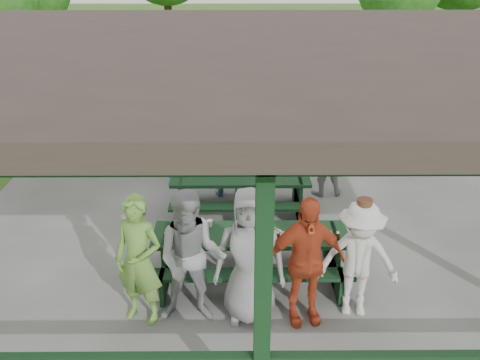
{
  "coord_description": "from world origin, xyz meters",
  "views": [
    {
      "loc": [
        -0.23,
        -7.46,
        4.48
      ],
      "look_at": [
        -0.18,
        -0.3,
        1.28
      ],
      "focal_mm": 38.0,
      "sensor_mm": 36.0,
      "label": 1
    }
  ],
  "objects_px": {
    "contestant_grey_left": "(192,259)",
    "contestant_green": "(139,261)",
    "contestant_grey_mid": "(250,256)",
    "spectator_lblue": "(229,157)",
    "picnic_table_far": "(241,191)",
    "contestant_white_fedora": "(358,260)",
    "spectator_blue": "(176,142)",
    "contestant_red": "(305,261)",
    "spectator_grey": "(325,157)",
    "farm_trailer": "(165,88)",
    "picnic_table_near": "(250,249)",
    "pickup_truck": "(249,90)"
  },
  "relations": [
    {
      "from": "contestant_grey_left",
      "to": "contestant_green",
      "type": "bearing_deg",
      "value": -178.51
    },
    {
      "from": "contestant_grey_mid",
      "to": "spectator_lblue",
      "type": "relative_size",
      "value": 1.18
    },
    {
      "from": "picnic_table_far",
      "to": "contestant_grey_mid",
      "type": "xyz_separation_m",
      "value": [
        0.09,
        -2.87,
        0.45
      ]
    },
    {
      "from": "contestant_white_fedora",
      "to": "spectator_lblue",
      "type": "height_order",
      "value": "contestant_white_fedora"
    },
    {
      "from": "contestant_white_fedora",
      "to": "spectator_blue",
      "type": "height_order",
      "value": "spectator_blue"
    },
    {
      "from": "contestant_green",
      "to": "spectator_blue",
      "type": "relative_size",
      "value": 0.96
    },
    {
      "from": "picnic_table_far",
      "to": "spectator_blue",
      "type": "height_order",
      "value": "spectator_blue"
    },
    {
      "from": "contestant_grey_left",
      "to": "contestant_red",
      "type": "distance_m",
      "value": 1.41
    },
    {
      "from": "spectator_grey",
      "to": "farm_trailer",
      "type": "bearing_deg",
      "value": -64.19
    },
    {
      "from": "contestant_grey_left",
      "to": "spectator_grey",
      "type": "relative_size",
      "value": 1.18
    },
    {
      "from": "contestant_green",
      "to": "spectator_blue",
      "type": "bearing_deg",
      "value": 109.2
    },
    {
      "from": "picnic_table_far",
      "to": "contestant_green",
      "type": "bearing_deg",
      "value": -114.06
    },
    {
      "from": "picnic_table_near",
      "to": "contestant_white_fedora",
      "type": "relative_size",
      "value": 1.66
    },
    {
      "from": "spectator_blue",
      "to": "contestant_grey_mid",
      "type": "bearing_deg",
      "value": 107.09
    },
    {
      "from": "contestant_green",
      "to": "contestant_grey_left",
      "type": "relative_size",
      "value": 0.97
    },
    {
      "from": "picnic_table_near",
      "to": "spectator_lblue",
      "type": "xyz_separation_m",
      "value": [
        -0.34,
        2.87,
        0.3
      ]
    },
    {
      "from": "picnic_table_near",
      "to": "spectator_lblue",
      "type": "height_order",
      "value": "spectator_lblue"
    },
    {
      "from": "picnic_table_near",
      "to": "contestant_grey_left",
      "type": "xyz_separation_m",
      "value": [
        -0.76,
        -0.9,
        0.43
      ]
    },
    {
      "from": "spectator_grey",
      "to": "contestant_grey_mid",
      "type": "bearing_deg",
      "value": 62.5
    },
    {
      "from": "contestant_red",
      "to": "pickup_truck",
      "type": "height_order",
      "value": "contestant_red"
    },
    {
      "from": "contestant_grey_left",
      "to": "spectator_blue",
      "type": "xyz_separation_m",
      "value": [
        -0.65,
        4.25,
        0.01
      ]
    },
    {
      "from": "contestant_green",
      "to": "contestant_grey_left",
      "type": "distance_m",
      "value": 0.66
    },
    {
      "from": "picnic_table_far",
      "to": "contestant_grey_mid",
      "type": "distance_m",
      "value": 2.91
    },
    {
      "from": "picnic_table_near",
      "to": "contestant_grey_mid",
      "type": "relative_size",
      "value": 1.5
    },
    {
      "from": "contestant_green",
      "to": "spectator_lblue",
      "type": "xyz_separation_m",
      "value": [
        1.08,
        3.76,
        -0.1
      ]
    },
    {
      "from": "contestant_white_fedora",
      "to": "pickup_truck",
      "type": "xyz_separation_m",
      "value": [
        -1.18,
        9.51,
        -0.17
      ]
    },
    {
      "from": "picnic_table_near",
      "to": "contestant_green",
      "type": "relative_size",
      "value": 1.58
    },
    {
      "from": "picnic_table_near",
      "to": "contestant_green",
      "type": "xyz_separation_m",
      "value": [
        -1.42,
        -0.9,
        0.4
      ]
    },
    {
      "from": "contestant_red",
      "to": "spectator_blue",
      "type": "bearing_deg",
      "value": 106.8
    },
    {
      "from": "contestant_green",
      "to": "spectator_grey",
      "type": "height_order",
      "value": "contestant_green"
    },
    {
      "from": "spectator_blue",
      "to": "farm_trailer",
      "type": "relative_size",
      "value": 0.51
    },
    {
      "from": "contestant_red",
      "to": "pickup_truck",
      "type": "bearing_deg",
      "value": 83.83
    },
    {
      "from": "spectator_lblue",
      "to": "spectator_blue",
      "type": "bearing_deg",
      "value": -22.41
    },
    {
      "from": "picnic_table_far",
      "to": "pickup_truck",
      "type": "distance_m",
      "value": 6.74
    },
    {
      "from": "contestant_white_fedora",
      "to": "pickup_truck",
      "type": "bearing_deg",
      "value": 103.39
    },
    {
      "from": "pickup_truck",
      "to": "spectator_grey",
      "type": "bearing_deg",
      "value": -175.29
    },
    {
      "from": "picnic_table_far",
      "to": "spectator_lblue",
      "type": "height_order",
      "value": "spectator_lblue"
    },
    {
      "from": "picnic_table_far",
      "to": "spectator_grey",
      "type": "xyz_separation_m",
      "value": [
        1.64,
        0.87,
        0.3
      ]
    },
    {
      "from": "contestant_red",
      "to": "picnic_table_near",
      "type": "bearing_deg",
      "value": 116.29
    },
    {
      "from": "picnic_table_near",
      "to": "contestant_grey_mid",
      "type": "xyz_separation_m",
      "value": [
        -0.04,
        -0.87,
        0.44
      ]
    },
    {
      "from": "contestant_grey_left",
      "to": "contestant_grey_mid",
      "type": "distance_m",
      "value": 0.72
    },
    {
      "from": "contestant_grey_left",
      "to": "contestant_grey_mid",
      "type": "xyz_separation_m",
      "value": [
        0.72,
        0.03,
        0.01
      ]
    },
    {
      "from": "contestant_grey_mid",
      "to": "spectator_blue",
      "type": "bearing_deg",
      "value": 112.83
    },
    {
      "from": "contestant_grey_mid",
      "to": "spectator_grey",
      "type": "distance_m",
      "value": 4.05
    },
    {
      "from": "contestant_green",
      "to": "contestant_red",
      "type": "relative_size",
      "value": 1.0
    },
    {
      "from": "picnic_table_near",
      "to": "contestant_grey_left",
      "type": "relative_size",
      "value": 1.52
    },
    {
      "from": "spectator_lblue",
      "to": "spectator_blue",
      "type": "relative_size",
      "value": 0.85
    },
    {
      "from": "contestant_grey_mid",
      "to": "spectator_lblue",
      "type": "xyz_separation_m",
      "value": [
        -0.3,
        3.74,
        -0.14
      ]
    },
    {
      "from": "contestant_white_fedora",
      "to": "spectator_blue",
      "type": "relative_size",
      "value": 0.9
    },
    {
      "from": "contestant_green",
      "to": "contestant_red",
      "type": "xyz_separation_m",
      "value": [
        2.07,
        -0.02,
        -0.0
      ]
    }
  ]
}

